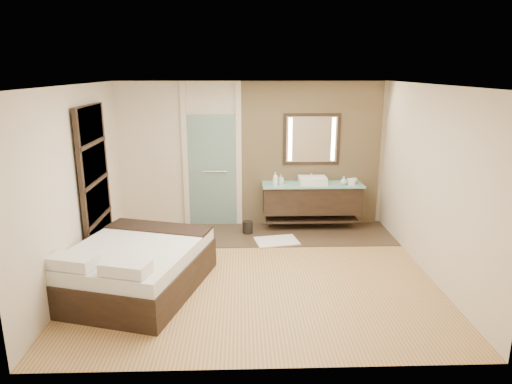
{
  "coord_description": "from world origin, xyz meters",
  "views": [
    {
      "loc": [
        -0.2,
        -6.19,
        2.9
      ],
      "look_at": [
        0.02,
        0.6,
        1.07
      ],
      "focal_mm": 32.0,
      "sensor_mm": 36.0,
      "label": 1
    }
  ],
  "objects_px": {
    "waste_bin": "(248,228)",
    "mirror_unit": "(312,139)",
    "vanity": "(312,198)",
    "bed": "(135,267)"
  },
  "relations": [
    {
      "from": "mirror_unit",
      "to": "bed",
      "type": "bearing_deg",
      "value": -136.33
    },
    {
      "from": "bed",
      "to": "waste_bin",
      "type": "xyz_separation_m",
      "value": [
        1.55,
        2.12,
        -0.2
      ]
    },
    {
      "from": "mirror_unit",
      "to": "bed",
      "type": "distance_m",
      "value": 4.03
    },
    {
      "from": "mirror_unit",
      "to": "waste_bin",
      "type": "distance_m",
      "value": 2.01
    },
    {
      "from": "waste_bin",
      "to": "mirror_unit",
      "type": "bearing_deg",
      "value": 22.93
    },
    {
      "from": "mirror_unit",
      "to": "waste_bin",
      "type": "xyz_separation_m",
      "value": [
        -1.2,
        -0.51,
        -1.53
      ]
    },
    {
      "from": "vanity",
      "to": "mirror_unit",
      "type": "relative_size",
      "value": 1.75
    },
    {
      "from": "vanity",
      "to": "waste_bin",
      "type": "relative_size",
      "value": 7.97
    },
    {
      "from": "mirror_unit",
      "to": "waste_bin",
      "type": "height_order",
      "value": "mirror_unit"
    },
    {
      "from": "vanity",
      "to": "mirror_unit",
      "type": "bearing_deg",
      "value": 90.0
    }
  ]
}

